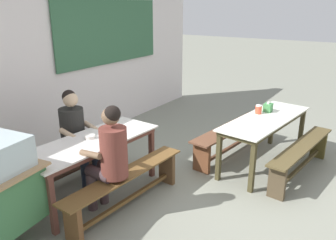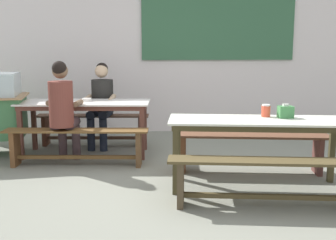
{
  "view_description": "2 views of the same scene",
  "coord_description": "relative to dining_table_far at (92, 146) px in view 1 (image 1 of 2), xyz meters",
  "views": [
    {
      "loc": [
        -3.84,
        -1.57,
        2.3
      ],
      "look_at": [
        -0.44,
        0.61,
        0.92
      ],
      "focal_mm": 36.51,
      "sensor_mm": 36.0,
      "label": 1
    },
    {
      "loc": [
        -0.34,
        -4.39,
        1.49
      ],
      "look_at": [
        -0.04,
        0.34,
        0.64
      ],
      "focal_mm": 44.42,
      "sensor_mm": 36.0,
      "label": 2
    }
  ],
  "objects": [
    {
      "name": "bench_near_front",
      "position": [
        1.91,
        -2.07,
        -0.35
      ],
      "size": [
        1.82,
        0.48,
        0.46
      ],
      "color": "#4F4225",
      "rests_on": "ground_plane"
    },
    {
      "name": "condiment_jar",
      "position": [
        2.11,
        -1.35,
        0.14
      ],
      "size": [
        0.09,
        0.09,
        0.13
      ],
      "color": "#DA4E33",
      "rests_on": "dining_table_near"
    },
    {
      "name": "dining_table_far",
      "position": [
        0.0,
        0.0,
        0.0
      ],
      "size": [
        1.8,
        0.79,
        0.74
      ],
      "color": "white",
      "rests_on": "ground_plane"
    },
    {
      "name": "dining_table_near",
      "position": [
        1.98,
        -1.51,
        -0.0
      ],
      "size": [
        1.91,
        0.85,
        0.74
      ],
      "color": "silver",
      "rests_on": "ground_plane"
    },
    {
      "name": "bench_far_front",
      "position": [
        -0.04,
        -0.56,
        -0.36
      ],
      "size": [
        1.8,
        0.39,
        0.46
      ],
      "color": "brown",
      "rests_on": "ground_plane"
    },
    {
      "name": "backdrop_wall",
      "position": [
        1.15,
        1.57,
        0.78
      ],
      "size": [
        7.22,
        0.23,
        2.74
      ],
      "color": "silver",
      "rests_on": "ground_plane"
    },
    {
      "name": "person_left_back_turned",
      "position": [
        -0.2,
        -0.48,
        0.07
      ],
      "size": [
        0.43,
        0.52,
        1.31
      ],
      "color": "#433235",
      "rests_on": "ground_plane"
    },
    {
      "name": "bench_far_back",
      "position": [
        0.04,
        0.56,
        -0.37
      ],
      "size": [
        1.7,
        0.38,
        0.46
      ],
      "color": "brown",
      "rests_on": "ground_plane"
    },
    {
      "name": "person_center_facing",
      "position": [
        0.18,
        0.47,
        0.04
      ],
      "size": [
        0.48,
        0.58,
        1.24
      ],
      "color": "#1C2230",
      "rests_on": "ground_plane"
    },
    {
      "name": "tissue_box",
      "position": [
        2.29,
        -1.44,
        0.14
      ],
      "size": [
        0.15,
        0.11,
        0.15
      ],
      "color": "#3E8246",
      "rests_on": "dining_table_near"
    },
    {
      "name": "bench_near_back",
      "position": [
        2.05,
        -0.96,
        -0.35
      ],
      "size": [
        1.85,
        0.55,
        0.46
      ],
      "color": "brown",
      "rests_on": "ground_plane"
    },
    {
      "name": "soup_bowl",
      "position": [
        0.03,
        0.05,
        0.1
      ],
      "size": [
        0.13,
        0.13,
        0.04
      ],
      "primitive_type": "cylinder",
      "color": "silver",
      "rests_on": "dining_table_far"
    },
    {
      "name": "ground_plane",
      "position": [
        1.12,
        -1.28,
        -0.66
      ],
      "size": [
        40.0,
        40.0,
        0.0
      ],
      "primitive_type": "plane",
      "color": "gray"
    }
  ]
}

